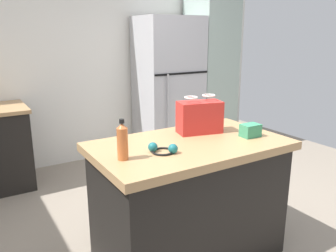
{
  "coord_description": "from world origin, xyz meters",
  "views": [
    {
      "loc": [
        -1.47,
        -2.13,
        1.67
      ],
      "look_at": [
        -0.12,
        0.08,
        0.96
      ],
      "focal_mm": 36.8,
      "sensor_mm": 36.0,
      "label": 1
    }
  ],
  "objects_px": {
    "tall_cabinet": "(210,70)",
    "refrigerator": "(168,88)",
    "shopping_bag": "(200,117)",
    "small_box": "(250,130)",
    "ear_defenders": "(163,149)",
    "bottle": "(122,141)",
    "kitchen_island": "(189,200)"
  },
  "relations": [
    {
      "from": "small_box",
      "to": "refrigerator",
      "type": "bearing_deg",
      "value": 73.86
    },
    {
      "from": "kitchen_island",
      "to": "ear_defenders",
      "type": "relative_size",
      "value": 6.55
    },
    {
      "from": "tall_cabinet",
      "to": "ear_defenders",
      "type": "distance_m",
      "value": 3.03
    },
    {
      "from": "shopping_bag",
      "to": "ear_defenders",
      "type": "height_order",
      "value": "shopping_bag"
    },
    {
      "from": "tall_cabinet",
      "to": "bottle",
      "type": "relative_size",
      "value": 8.88
    },
    {
      "from": "kitchen_island",
      "to": "refrigerator",
      "type": "height_order",
      "value": "refrigerator"
    },
    {
      "from": "ear_defenders",
      "to": "bottle",
      "type": "bearing_deg",
      "value": 175.97
    },
    {
      "from": "refrigerator",
      "to": "small_box",
      "type": "bearing_deg",
      "value": -106.14
    },
    {
      "from": "kitchen_island",
      "to": "bottle",
      "type": "relative_size",
      "value": 5.44
    },
    {
      "from": "small_box",
      "to": "bottle",
      "type": "height_order",
      "value": "bottle"
    },
    {
      "from": "shopping_bag",
      "to": "small_box",
      "type": "relative_size",
      "value": 2.57
    },
    {
      "from": "shopping_bag",
      "to": "small_box",
      "type": "distance_m",
      "value": 0.4
    },
    {
      "from": "tall_cabinet",
      "to": "small_box",
      "type": "bearing_deg",
      "value": -121.51
    },
    {
      "from": "bottle",
      "to": "ear_defenders",
      "type": "bearing_deg",
      "value": -4.03
    },
    {
      "from": "kitchen_island",
      "to": "bottle",
      "type": "distance_m",
      "value": 0.79
    },
    {
      "from": "refrigerator",
      "to": "bottle",
      "type": "distance_m",
      "value": 2.72
    },
    {
      "from": "small_box",
      "to": "bottle",
      "type": "bearing_deg",
      "value": 176.92
    },
    {
      "from": "shopping_bag",
      "to": "bottle",
      "type": "height_order",
      "value": "shopping_bag"
    },
    {
      "from": "kitchen_island",
      "to": "ear_defenders",
      "type": "bearing_deg",
      "value": -162.52
    },
    {
      "from": "refrigerator",
      "to": "bottle",
      "type": "bearing_deg",
      "value": -127.45
    },
    {
      "from": "tall_cabinet",
      "to": "shopping_bag",
      "type": "distance_m",
      "value": 2.52
    },
    {
      "from": "small_box",
      "to": "ear_defenders",
      "type": "xyz_separation_m",
      "value": [
        -0.74,
        0.04,
        -0.03
      ]
    },
    {
      "from": "tall_cabinet",
      "to": "small_box",
      "type": "xyz_separation_m",
      "value": [
        -1.36,
        -2.21,
        -0.17
      ]
    },
    {
      "from": "refrigerator",
      "to": "tall_cabinet",
      "type": "xyz_separation_m",
      "value": [
        0.72,
        0.0,
        0.19
      ]
    },
    {
      "from": "refrigerator",
      "to": "ear_defenders",
      "type": "xyz_separation_m",
      "value": [
        -1.38,
        -2.18,
        -0.0
      ]
    },
    {
      "from": "bottle",
      "to": "ear_defenders",
      "type": "xyz_separation_m",
      "value": [
        0.27,
        -0.02,
        -0.09
      ]
    },
    {
      "from": "refrigerator",
      "to": "small_box",
      "type": "height_order",
      "value": "refrigerator"
    },
    {
      "from": "shopping_bag",
      "to": "bottle",
      "type": "relative_size",
      "value": 1.42
    },
    {
      "from": "tall_cabinet",
      "to": "shopping_bag",
      "type": "bearing_deg",
      "value": -130.02
    },
    {
      "from": "tall_cabinet",
      "to": "refrigerator",
      "type": "bearing_deg",
      "value": -179.98
    },
    {
      "from": "shopping_bag",
      "to": "small_box",
      "type": "xyz_separation_m",
      "value": [
        0.26,
        -0.29,
        -0.08
      ]
    },
    {
      "from": "kitchen_island",
      "to": "tall_cabinet",
      "type": "bearing_deg",
      "value": 48.95
    }
  ]
}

